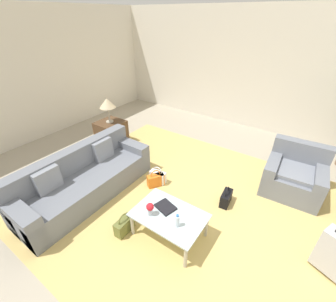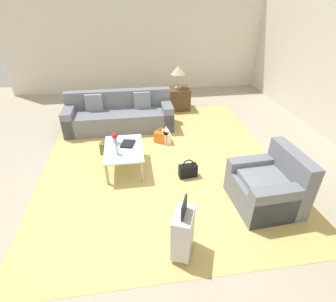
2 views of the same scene
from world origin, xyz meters
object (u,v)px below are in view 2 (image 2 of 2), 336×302
at_px(coffee_table, 124,151).
at_px(side_table, 178,98).
at_px(flower_vase, 115,137).
at_px(coffee_table_book, 128,144).
at_px(handbag_white, 166,136).
at_px(couch, 120,116).
at_px(table_lamp, 178,71).
at_px(handbag_black, 188,170).
at_px(suitcase_silver, 183,232).
at_px(handbag_orange, 162,137).
at_px(water_bottle, 117,150).
at_px(handbag_olive, 108,147).
at_px(armchair, 270,187).

height_order(coffee_table, side_table, side_table).
bearing_deg(flower_vase, side_table, 147.40).
relative_size(coffee_table_book, handbag_white, 0.78).
bearing_deg(couch, table_lamp, 122.25).
height_order(table_lamp, handbag_black, table_lamp).
distance_m(side_table, suitcase_silver, 4.87).
bearing_deg(side_table, flower_vase, -32.60).
bearing_deg(handbag_white, handbag_orange, -76.03).
height_order(side_table, handbag_white, side_table).
bearing_deg(water_bottle, handbag_white, 137.29).
relative_size(handbag_olive, handbag_white, 1.00).
height_order(water_bottle, handbag_olive, water_bottle).
height_order(handbag_olive, handbag_black, same).
bearing_deg(coffee_table, handbag_olive, -150.34).
bearing_deg(coffee_table_book, handbag_black, 76.73).
bearing_deg(handbag_white, couch, -131.82).
bearing_deg(suitcase_silver, table_lamp, 170.54).
bearing_deg(handbag_black, couch, -151.68).
relative_size(armchair, coffee_table_book, 3.60).
height_order(coffee_table_book, handbag_orange, coffee_table_book).
xyz_separation_m(coffee_table, handbag_olive, (-0.59, -0.34, -0.24)).
xyz_separation_m(table_lamp, handbag_white, (1.91, -0.59, -0.93)).
bearing_deg(table_lamp, couch, -57.75).
relative_size(armchair, coffee_table, 0.99).
distance_m(coffee_table_book, flower_vase, 0.27).
bearing_deg(coffee_table_book, suitcase_silver, 31.90).
distance_m(coffee_table_book, handbag_black, 1.21).
height_order(coffee_table, table_lamp, table_lamp).
bearing_deg(couch, coffee_table, 3.20).
bearing_deg(handbag_olive, water_bottle, 16.69).
xyz_separation_m(coffee_table, handbag_orange, (-0.86, 0.80, -0.24)).
bearing_deg(suitcase_silver, handbag_olive, -158.19).
xyz_separation_m(coffee_table, coffee_table_book, (-0.12, 0.08, 0.07)).
xyz_separation_m(side_table, handbag_white, (1.91, -0.59, -0.17)).
relative_size(side_table, handbag_olive, 1.72).
relative_size(armchair, flower_vase, 4.91).
bearing_deg(coffee_table_book, handbag_white, 148.58).
bearing_deg(suitcase_silver, side_table, 170.54).
bearing_deg(coffee_table_book, handbag_orange, 151.58).
distance_m(armchair, coffee_table, 2.53).
distance_m(suitcase_silver, handbag_olive, 2.80).
bearing_deg(coffee_table, flower_vase, -145.71).
bearing_deg(flower_vase, water_bottle, 6.79).
bearing_deg(table_lamp, handbag_orange, -19.92).
xyz_separation_m(table_lamp, handbag_orange, (1.94, -0.70, -0.93)).
relative_size(coffee_table, side_table, 1.65).
bearing_deg(coffee_table, table_lamp, 151.82).
height_order(coffee_table, handbag_black, coffee_table).
xyz_separation_m(coffee_table_book, suitcase_silver, (2.12, 0.62, -0.08)).
height_order(armchair, handbag_olive, armchair).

